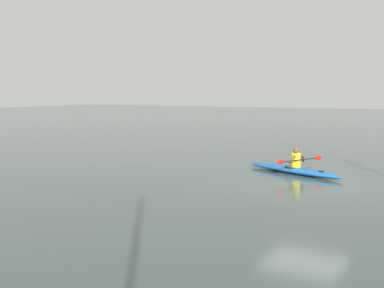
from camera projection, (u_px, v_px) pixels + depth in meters
The scene contains 3 objects.
ground_plane at pixel (306, 187), 15.88m from camera, with size 160.00×160.00×0.00m, color #384742.
kayak at pixel (293, 170), 18.49m from camera, with size 4.29×2.25×0.25m.
kayaker at pixel (296, 159), 18.31m from camera, with size 0.94×2.21×0.73m.
Camera 1 is at (-5.05, 15.25, 2.95)m, focal length 47.11 mm.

